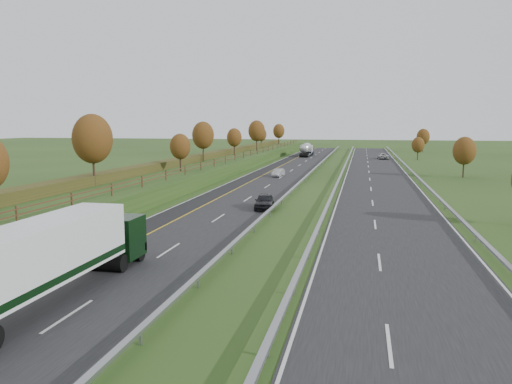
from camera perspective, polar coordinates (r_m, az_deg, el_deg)
ground at (r=75.96m, az=7.44°, el=1.23°), size 400.00×400.00×0.00m
near_carriageway at (r=81.89m, az=2.14°, el=1.78°), size 10.50×200.00×0.04m
far_carriageway at (r=80.72m, az=13.75°, el=1.47°), size 10.50×200.00×0.04m
hard_shoulder at (r=82.62m, az=-0.43°, el=1.84°), size 3.00×200.00×0.04m
lane_markings at (r=80.92m, az=6.59°, el=1.68°), size 26.75×200.00×0.01m
embankment_left at (r=85.00m, az=-6.53°, el=2.62°), size 12.00×200.00×2.00m
hedge_left at (r=85.53m, az=-7.82°, el=3.67°), size 2.20×180.00×1.10m
fence_left at (r=83.14m, az=-3.70°, el=3.73°), size 0.12×189.06×1.20m
median_barrier_near at (r=81.05m, az=6.11°, el=2.10°), size 0.32×200.00×0.71m
median_barrier_far at (r=80.69m, az=9.72°, el=2.01°), size 0.32×200.00×0.71m
outer_barrier_far at (r=81.05m, az=17.87°, el=1.77°), size 0.32×200.00×0.71m
trees_left at (r=81.38m, az=-7.11°, el=6.17°), size 6.64×164.30×7.66m
trees_far at (r=110.66m, az=20.33°, el=5.07°), size 8.45×118.60×7.12m
box_lorry at (r=25.75m, az=-22.80°, el=-6.94°), size 2.58×16.28×4.06m
road_tanker at (r=133.65m, az=5.75°, el=4.88°), size 2.40×11.22×3.46m
car_dark_near at (r=50.64m, az=0.96°, el=-1.06°), size 2.30×4.67×1.53m
car_silver_mid at (r=81.72m, az=2.55°, el=2.23°), size 1.71×3.97×1.27m
car_small_far at (r=139.45m, az=6.12°, el=4.56°), size 2.33×5.35×1.53m
car_oncoming at (r=126.18m, az=14.31°, el=3.99°), size 2.71×5.23×1.41m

